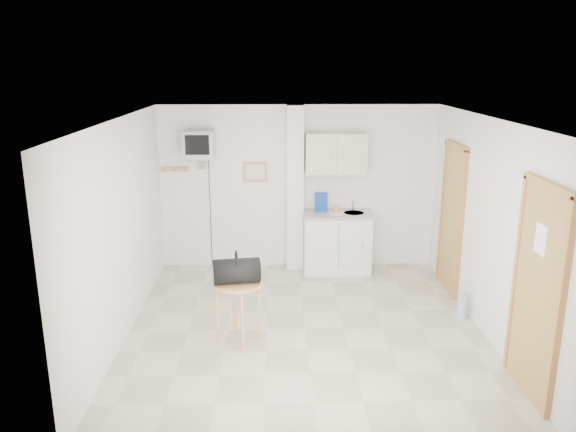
{
  "coord_description": "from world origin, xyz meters",
  "views": [
    {
      "loc": [
        -0.35,
        -6.13,
        3.09
      ],
      "look_at": [
        -0.19,
        0.6,
        1.25
      ],
      "focal_mm": 35.0,
      "sensor_mm": 36.0,
      "label": 1
    }
  ],
  "objects_px": {
    "duffel_bag": "(237,271)",
    "water_bottle": "(462,305)",
    "crt_television": "(199,145)",
    "round_table": "(238,292)"
  },
  "relations": [
    {
      "from": "duffel_bag",
      "to": "water_bottle",
      "type": "height_order",
      "value": "duffel_bag"
    },
    {
      "from": "duffel_bag",
      "to": "water_bottle",
      "type": "xyz_separation_m",
      "value": [
        2.76,
        0.61,
        -0.72
      ]
    },
    {
      "from": "crt_television",
      "to": "duffel_bag",
      "type": "bearing_deg",
      "value": -74.06
    },
    {
      "from": "round_table",
      "to": "water_bottle",
      "type": "distance_m",
      "value": 2.85
    },
    {
      "from": "water_bottle",
      "to": "duffel_bag",
      "type": "bearing_deg",
      "value": -167.59
    },
    {
      "from": "crt_television",
      "to": "water_bottle",
      "type": "xyz_separation_m",
      "value": [
        3.43,
        -1.74,
        -1.77
      ]
    },
    {
      "from": "crt_television",
      "to": "water_bottle",
      "type": "distance_m",
      "value": 4.23
    },
    {
      "from": "duffel_bag",
      "to": "crt_television",
      "type": "bearing_deg",
      "value": 97.18
    },
    {
      "from": "round_table",
      "to": "water_bottle",
      "type": "relative_size",
      "value": 2.02
    },
    {
      "from": "crt_television",
      "to": "duffel_bag",
      "type": "xyz_separation_m",
      "value": [
        0.67,
        -2.34,
        -1.06
      ]
    }
  ]
}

